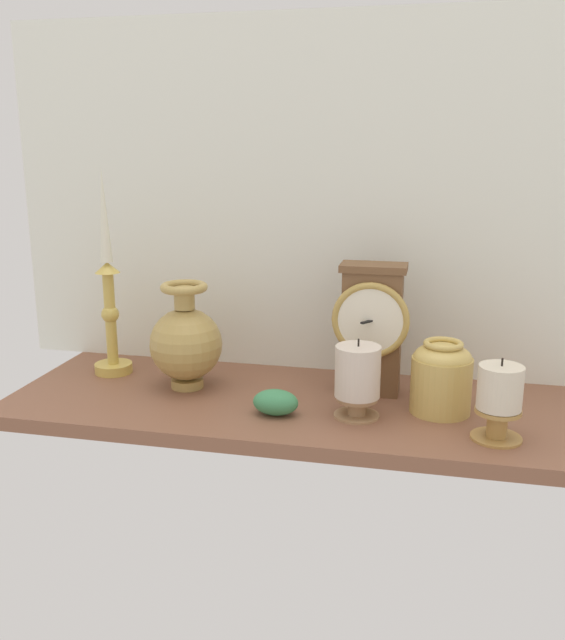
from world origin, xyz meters
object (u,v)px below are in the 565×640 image
at_px(mantel_clock, 372,327).
at_px(brass_vase_jar, 442,375).
at_px(brass_vase_bulbous, 186,342).
at_px(pillar_candle_front, 358,378).
at_px(candlestick_tall_left, 109,298).
at_px(pillar_candle_near_clock, 499,399).

xyz_separation_m(mantel_clock, brass_vase_jar, (0.12, -0.06, -0.06)).
relative_size(brass_vase_bulbous, pillar_candle_front, 1.47).
bearing_deg(mantel_clock, brass_vase_jar, -27.39).
relative_size(mantel_clock, pillar_candle_front, 1.76).
height_order(mantel_clock, candlestick_tall_left, candlestick_tall_left).
bearing_deg(brass_vase_bulbous, candlestick_tall_left, 164.32).
bearing_deg(mantel_clock, brass_vase_bulbous, -172.27).
bearing_deg(pillar_candle_front, brass_vase_bulbous, 167.35).
relative_size(mantel_clock, brass_vase_jar, 1.90).
height_order(brass_vase_bulbous, pillar_candle_near_clock, brass_vase_bulbous).
bearing_deg(pillar_candle_near_clock, candlestick_tall_left, 167.13).
distance_m(pillar_candle_front, pillar_candle_near_clock, 0.22).
xyz_separation_m(mantel_clock, pillar_candle_front, (-0.01, -0.11, -0.05)).
xyz_separation_m(brass_vase_bulbous, pillar_candle_near_clock, (0.53, -0.11, -0.02)).
relative_size(candlestick_tall_left, brass_vase_jar, 3.21).
bearing_deg(brass_vase_bulbous, brass_vase_jar, -2.43).
height_order(candlestick_tall_left, brass_vase_jar, candlestick_tall_left).
bearing_deg(pillar_candle_near_clock, brass_vase_jar, 131.81).
distance_m(mantel_clock, candlestick_tall_left, 0.49).
xyz_separation_m(mantel_clock, brass_vase_bulbous, (-0.32, -0.04, -0.03)).
height_order(candlestick_tall_left, brass_vase_bulbous, candlestick_tall_left).
distance_m(brass_vase_jar, pillar_candle_front, 0.14).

